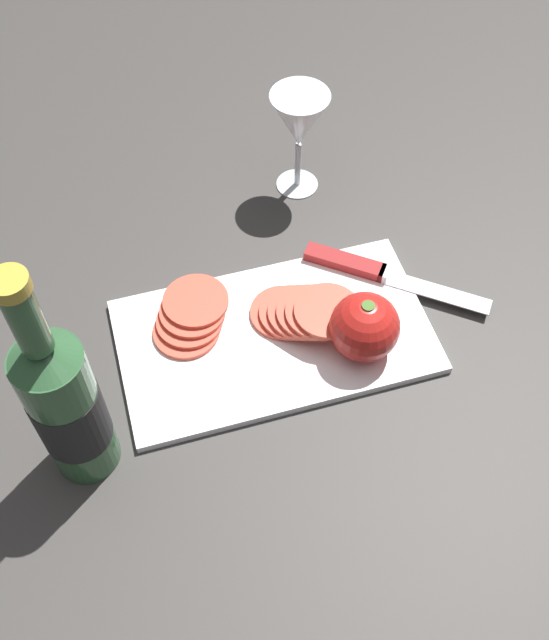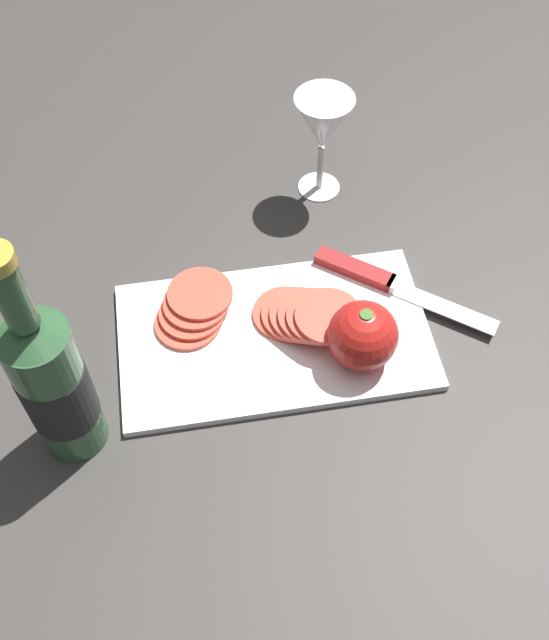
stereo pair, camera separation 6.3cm
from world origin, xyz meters
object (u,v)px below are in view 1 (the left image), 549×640
Objects in this scene: tomato_slice_stack_near at (191,316)px; wine_glass at (299,123)px; wine_bottle at (66,405)px; tomato_slice_stack_far at (305,312)px; whole_tomato at (365,327)px; knife at (362,267)px.

wine_glass is at bearing -134.44° from tomato_slice_stack_near.
wine_bottle is 2.01× the size of wine_glass.
tomato_slice_stack_far is (0.07, 0.25, -0.09)m from wine_glass.
whole_tomato is at bearing -172.33° from wine_bottle.
knife is at bearing -175.18° from tomato_slice_stack_near.
whole_tomato is 0.13m from knife.
whole_tomato reaches higher than tomato_slice_stack_far.
tomato_slice_stack_near is at bearing -26.10° from whole_tomato.
wine_glass is 0.31m from whole_tomato.
wine_glass is 1.23× the size of tomato_slice_stack_far.
whole_tomato is 0.77× the size of tomato_slice_stack_near.
knife is (-0.39, -0.16, -0.10)m from wine_bottle.
wine_glass is at bearing 136.89° from knife.
wine_bottle is at bearing 42.95° from tomato_slice_stack_near.
wine_bottle reaches higher than tomato_slice_stack_near.
wine_glass is 1.43× the size of tomato_slice_stack_near.
tomato_slice_stack_far is at bearing -160.39° from wine_bottle.
knife is at bearing -157.39° from wine_bottle.
wine_bottle is 0.44m from knife.
knife is at bearing 99.44° from wine_glass.
tomato_slice_stack_far is at bearing -111.75° from knife.
knife is 1.91× the size of tomato_slice_stack_near.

